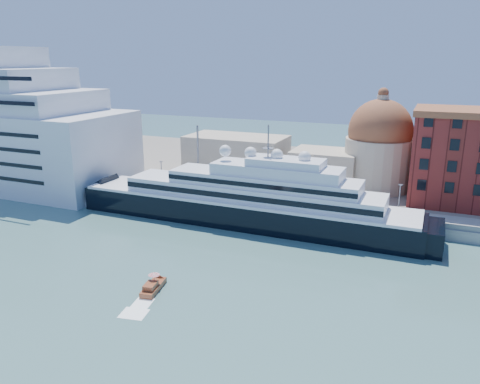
% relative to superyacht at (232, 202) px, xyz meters
% --- Properties ---
extents(ground, '(400.00, 400.00, 0.00)m').
position_rel_superyacht_xyz_m(ground, '(6.08, -23.00, -4.65)').
color(ground, '#3D6A69').
rests_on(ground, ground).
extents(quay, '(180.00, 10.00, 2.50)m').
position_rel_superyacht_xyz_m(quay, '(6.08, 11.00, -3.40)').
color(quay, gray).
rests_on(quay, ground).
extents(land, '(260.00, 72.00, 2.00)m').
position_rel_superyacht_xyz_m(land, '(6.08, 52.00, -3.65)').
color(land, slate).
rests_on(land, ground).
extents(quay_fence, '(180.00, 0.10, 1.20)m').
position_rel_superyacht_xyz_m(quay_fence, '(6.08, 6.50, -1.55)').
color(quay_fence, slate).
rests_on(quay_fence, quay).
extents(superyacht, '(90.25, 12.51, 26.97)m').
position_rel_superyacht_xyz_m(superyacht, '(0.00, 0.00, 0.00)').
color(superyacht, black).
rests_on(superyacht, ground).
extents(service_barge, '(12.18, 5.28, 2.66)m').
position_rel_superyacht_xyz_m(service_barge, '(-43.86, -3.60, -3.89)').
color(service_barge, white).
rests_on(service_barge, ground).
extents(water_taxi, '(3.31, 6.79, 3.09)m').
position_rel_superyacht_xyz_m(water_taxi, '(1.75, -36.28, -3.91)').
color(water_taxi, maroon).
rests_on(water_taxi, ground).
extents(church, '(66.00, 18.00, 25.50)m').
position_rel_superyacht_xyz_m(church, '(12.47, 34.72, 6.25)').
color(church, beige).
rests_on(church, land).
extents(lamp_posts, '(120.80, 2.40, 18.00)m').
position_rel_superyacht_xyz_m(lamp_posts, '(-6.59, 9.27, 5.19)').
color(lamp_posts, slate).
rests_on(lamp_posts, quay).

